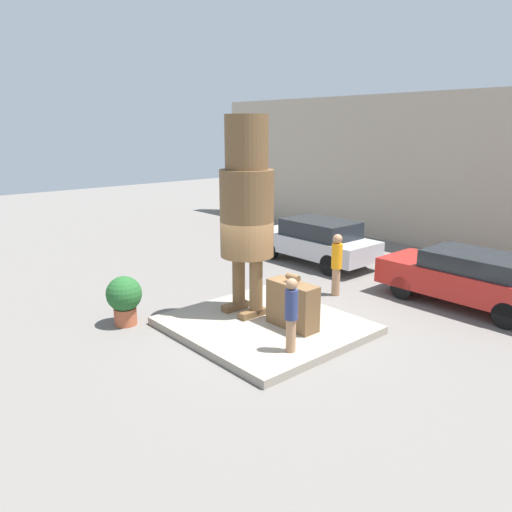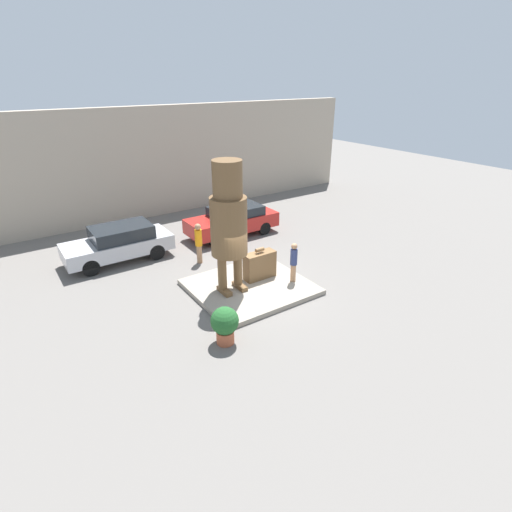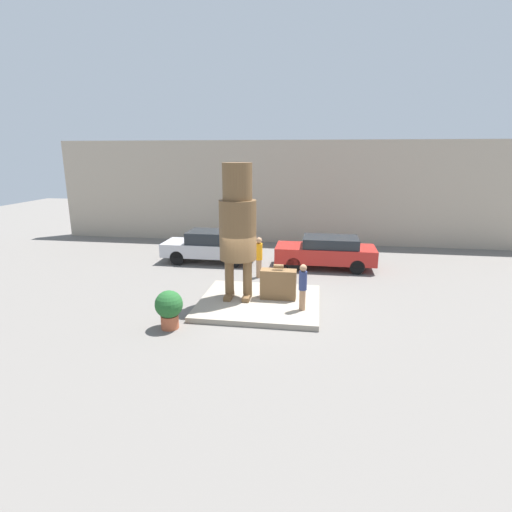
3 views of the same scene
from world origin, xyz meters
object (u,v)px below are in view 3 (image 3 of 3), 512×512
giant_suitcase (278,284)px  tourist (303,285)px  planter_pot (169,307)px  statue_figure (238,221)px  worker_hivis (259,256)px  parked_car_silver (211,245)px  parked_car_red (326,251)px

giant_suitcase → tourist: bearing=-46.7°
giant_suitcase → planter_pot: size_ratio=1.05×
statue_figure → tourist: statue_figure is taller
worker_hivis → planter_pot: bearing=-109.5°
parked_car_silver → worker_hivis: bearing=141.2°
parked_car_silver → planter_pot: size_ratio=3.71×
giant_suitcase → parked_car_silver: bearing=127.1°
statue_figure → parked_car_silver: 6.21m
statue_figure → parked_car_red: statue_figure is taller
tourist → worker_hivis: (-2.05, 3.89, -0.07)m
parked_car_silver → giant_suitcase: bearing=127.1°
tourist → planter_pot: 4.36m
statue_figure → tourist: size_ratio=3.03×
tourist → parked_car_silver: 7.74m
giant_suitcase → parked_car_silver: parked_car_silver is taller
giant_suitcase → parked_car_red: parked_car_red is taller
tourist → planter_pot: size_ratio=1.30×
statue_figure → planter_pot: (-1.68, -2.48, -2.29)m
giant_suitcase → worker_hivis: size_ratio=0.71×
giant_suitcase → worker_hivis: worker_hivis is taller
statue_figure → tourist: bearing=-19.0°
planter_pot → worker_hivis: worker_hivis is taller
statue_figure → planter_pot: bearing=-124.1°
planter_pot → worker_hivis: bearing=70.5°
planter_pot → worker_hivis: size_ratio=0.68×
parked_car_silver → parked_car_red: parked_car_silver is taller
statue_figure → worker_hivis: 3.69m
statue_figure → parked_car_red: bearing=57.8°
parked_car_red → worker_hivis: 3.52m
tourist → worker_hivis: 4.39m
tourist → parked_car_red: size_ratio=0.34×
giant_suitcase → planter_pot: (-3.11, -2.64, -0.03)m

